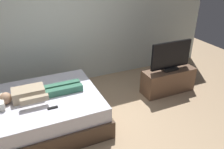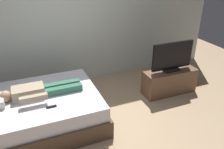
# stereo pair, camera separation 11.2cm
# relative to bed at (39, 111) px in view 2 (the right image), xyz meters

# --- Properties ---
(ground_plane) EXTENTS (10.00, 10.00, 0.00)m
(ground_plane) POSITION_rel_bed_xyz_m (0.75, -0.59, -0.26)
(ground_plane) COLOR tan
(back_wall) EXTENTS (6.40, 0.10, 2.80)m
(back_wall) POSITION_rel_bed_xyz_m (1.15, 1.36, 1.14)
(back_wall) COLOR silver
(back_wall) RESTS_ON ground
(bed) EXTENTS (2.02, 1.56, 0.54)m
(bed) POSITION_rel_bed_xyz_m (0.00, 0.00, 0.00)
(bed) COLOR brown
(bed) RESTS_ON ground
(person) EXTENTS (1.26, 0.46, 0.18)m
(person) POSITION_rel_bed_xyz_m (0.03, 0.03, 0.36)
(person) COLOR tan
(person) RESTS_ON bed
(remote) EXTENTS (0.15, 0.04, 0.02)m
(remote) POSITION_rel_bed_xyz_m (0.18, -0.38, 0.29)
(remote) COLOR black
(remote) RESTS_ON bed
(tv_stand) EXTENTS (1.10, 0.40, 0.50)m
(tv_stand) POSITION_rel_bed_xyz_m (2.61, 0.07, -0.01)
(tv_stand) COLOR brown
(tv_stand) RESTS_ON ground
(tv) EXTENTS (0.88, 0.20, 0.59)m
(tv) POSITION_rel_bed_xyz_m (2.61, 0.07, 0.52)
(tv) COLOR black
(tv) RESTS_ON tv_stand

